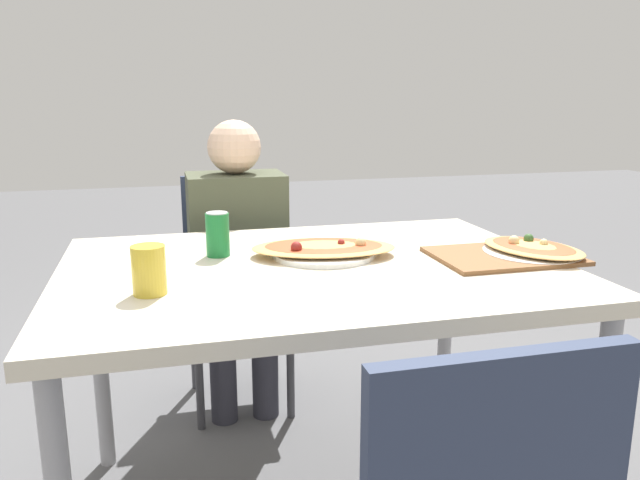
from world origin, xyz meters
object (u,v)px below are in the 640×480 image
Objects in this scene: dining_table at (313,288)px; pizza_main at (324,249)px; chair_far_seated at (235,279)px; drink_glass at (149,270)px; pizza_second at (533,250)px; person_seated at (238,246)px; soda_can at (218,234)px.

pizza_main is at bearing 57.35° from dining_table.
drink_glass is (-0.30, -0.97, 0.33)m from chair_far_seated.
pizza_main is 0.59m from pizza_second.
person_seated is at bearing 99.78° from dining_table.
soda_can reaches higher than dining_table.
pizza_second is at bearing -14.49° from pizza_main.
soda_can is at bearing 147.20° from dining_table.
pizza_second is (0.57, -0.15, -0.00)m from pizza_main.
drink_glass is 1.05m from pizza_second.
person_seated is at bearing 134.17° from pizza_second.
pizza_main is at bearing -14.69° from soda_can.
chair_far_seated is 7.18× the size of soda_can.
chair_far_seated is 2.03× the size of pizza_main.
pizza_second is (0.74, -0.88, 0.29)m from chair_far_seated.
chair_far_seated reaches higher than drink_glass.
person_seated reaches higher than drink_glass.
dining_table is at bearing 98.38° from chair_far_seated.
drink_glass is at bearing 72.58° from chair_far_seated.
drink_glass is at bearing -159.84° from dining_table.
person_seated is at bearing 77.55° from soda_can.
chair_far_seated is at bearing 72.58° from drink_glass.
person_seated reaches higher than dining_table.
pizza_second is at bearing 130.06° from chair_far_seated.
dining_table is 1.18× the size of person_seated.
pizza_second is (0.86, -0.22, -0.04)m from soda_can.
person_seated is 0.92m from drink_glass.
dining_table is at bearing 99.78° from person_seated.
chair_far_seated is 0.75m from soda_can.
person_seated is 9.88× the size of drink_glass.
pizza_second is at bearing -14.55° from soda_can.
chair_far_seated is at bearing 79.74° from soda_can.
drink_glass is (-0.30, -0.85, 0.17)m from person_seated.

